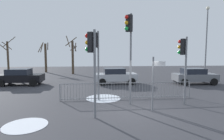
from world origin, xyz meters
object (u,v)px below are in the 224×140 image
at_px(bare_tree_centre, 73,55).
at_px(bare_tree_left, 45,57).
at_px(traffic_light_foreground_right, 184,55).
at_px(traffic_light_rear_left, 96,50).
at_px(traffic_light_mid_right, 92,54).
at_px(traffic_light_rear_right, 129,39).
at_px(car_black_trailing, 20,77).
at_px(car_grey_far, 194,76).
at_px(street_lamp, 207,36).
at_px(direction_sign_post, 154,80).
at_px(bare_tree_right, 8,57).
at_px(car_silver_mid, 116,76).

bearing_deg(bare_tree_centre, bare_tree_left, 149.61).
xyz_separation_m(traffic_light_foreground_right, bare_tree_centre, (-8.14, 15.49, -0.27)).
distance_m(traffic_light_rear_left, bare_tree_left, 18.38).
bearing_deg(traffic_light_foreground_right, traffic_light_mid_right, 164.05).
bearing_deg(traffic_light_mid_right, bare_tree_centre, 47.86).
distance_m(traffic_light_rear_left, bare_tree_centre, 14.61).
xyz_separation_m(traffic_light_rear_right, car_black_trailing, (-8.67, 7.12, -2.93)).
bearing_deg(car_grey_far, traffic_light_foreground_right, -122.27).
relative_size(traffic_light_rear_left, car_grey_far, 1.11).
bearing_deg(street_lamp, direction_sign_post, -131.50).
bearing_deg(traffic_light_foreground_right, car_grey_far, 21.19).
bearing_deg(traffic_light_mid_right, car_grey_far, -10.52).
height_order(direction_sign_post, bare_tree_centre, bare_tree_centre).
bearing_deg(bare_tree_right, car_black_trailing, -59.11).
relative_size(traffic_light_mid_right, bare_tree_left, 0.89).
bearing_deg(bare_tree_left, traffic_light_rear_right, -62.54).
height_order(car_grey_far, street_lamp, street_lamp).
bearing_deg(car_grey_far, direction_sign_post, -128.91).
bearing_deg(traffic_light_foreground_right, bare_tree_left, 88.91).
relative_size(traffic_light_rear_left, traffic_light_rear_right, 0.84).
bearing_deg(traffic_light_mid_right, car_silver_mid, 25.58).
distance_m(car_grey_far, bare_tree_centre, 15.40).
height_order(traffic_light_rear_left, traffic_light_mid_right, traffic_light_rear_left).
xyz_separation_m(traffic_light_mid_right, traffic_light_rear_right, (1.98, 1.85, 0.81)).
height_order(bare_tree_left, bare_tree_centre, bare_tree_centre).
relative_size(car_grey_far, bare_tree_centre, 0.74).
xyz_separation_m(traffic_light_rear_left, bare_tree_left, (-7.51, 16.75, -0.79)).
distance_m(bare_tree_left, bare_tree_centre, 4.98).
bearing_deg(traffic_light_foreground_right, car_silver_mid, 77.88).
relative_size(traffic_light_mid_right, bare_tree_right, 0.79).
xyz_separation_m(traffic_light_rear_left, traffic_light_mid_right, (-0.15, -3.07, -0.21)).
height_order(traffic_light_rear_right, car_silver_mid, traffic_light_rear_right).
xyz_separation_m(traffic_light_foreground_right, bare_tree_right, (-16.00, 14.26, -0.43)).
height_order(car_black_trailing, street_lamp, street_lamp).
xyz_separation_m(traffic_light_mid_right, direction_sign_post, (3.09, 0.82, -1.35)).
distance_m(car_grey_far, car_black_trailing, 15.95).
height_order(traffic_light_rear_right, direction_sign_post, traffic_light_rear_right).
relative_size(direction_sign_post, bare_tree_right, 0.55).
height_order(traffic_light_mid_right, direction_sign_post, traffic_light_mid_right).
distance_m(traffic_light_rear_left, car_silver_mid, 6.59).
bearing_deg(bare_tree_centre, street_lamp, -25.03).
height_order(direction_sign_post, bare_tree_right, bare_tree_right).
bearing_deg(car_black_trailing, traffic_light_rear_right, -38.94).
xyz_separation_m(car_silver_mid, bare_tree_centre, (-5.01, 8.34, 1.76)).
bearing_deg(bare_tree_centre, traffic_light_foreground_right, -62.30).
relative_size(direction_sign_post, street_lamp, 0.36).
bearing_deg(traffic_light_rear_left, car_silver_mid, -20.78).
bearing_deg(car_silver_mid, street_lamp, 5.98).
bearing_deg(bare_tree_left, direction_sign_post, -61.19).
xyz_separation_m(traffic_light_foreground_right, street_lamp, (6.54, 8.64, 1.82)).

